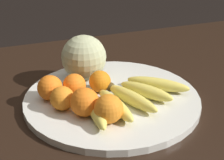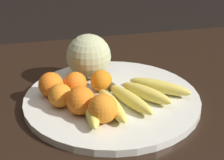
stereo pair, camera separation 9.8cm
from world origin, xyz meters
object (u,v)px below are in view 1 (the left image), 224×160
Objects in this scene: banana_bunch at (131,97)px; produce_tag at (90,99)px; orange_front_left at (109,109)px; orange_back_left at (62,98)px; kitchen_table at (142,129)px; orange_front_right at (85,102)px; fruit_bowl at (112,99)px; orange_mid_center at (74,85)px; melon at (84,57)px; orange_back_right at (100,81)px; orange_top_small at (50,88)px.

produce_tag is (0.10, -0.05, -0.02)m from banana_bunch.
orange_front_left is 0.13m from orange_back_left.
orange_front_right is (0.17, 0.02, 0.13)m from kitchen_table.
orange_back_left is (0.14, 0.02, 0.04)m from fruit_bowl.
orange_mid_center reaches higher than banana_bunch.
melon is (0.11, -0.18, 0.16)m from kitchen_table.
orange_back_left is at bearing 20.24° from produce_tag.
orange_back_right reaches higher than fruit_bowl.
banana_bunch is 4.34× the size of orange_front_left.
fruit_bowl is 1.54× the size of banana_bunch.
orange_front_right is at bearing 8.00° from kitchen_table.
orange_back_left is (0.17, -0.03, 0.01)m from banana_bunch.
orange_mid_center is (0.04, -0.15, -0.00)m from orange_front_left.
orange_back_left is at bearing -5.99° from kitchen_table.
fruit_bowl is 7.07× the size of orange_top_small.
orange_mid_center reaches higher than kitchen_table.
orange_top_small is (0.14, -0.00, 0.00)m from orange_back_right.
produce_tag is (0.01, -0.12, -0.03)m from orange_front_left.
orange_top_small reaches higher than kitchen_table.
orange_back_left is 1.03× the size of orange_back_right.
melon is at bearing -141.96° from orange_top_small.
produce_tag is (-0.03, -0.07, -0.03)m from orange_front_right.
orange_front_right reaches higher than fruit_bowl.
orange_back_left is (0.21, -0.02, 0.13)m from kitchen_table.
melon reaches higher than kitchen_table.
produce_tag is (-0.08, -0.02, -0.03)m from orange_back_left.
kitchen_table is 22.90× the size of orange_front_right.
orange_front_left reaches higher than fruit_bowl.
orange_top_small is (0.23, -0.08, 0.13)m from kitchen_table.
melon reaches higher than orange_front_right.
melon is at bearing -57.60° from kitchen_table.
melon is 1.95× the size of orange_top_small.
melon reaches higher than banana_bunch.
fruit_bowl is 0.07m from banana_bunch.
orange_mid_center is at bearing -0.34° from orange_back_right.
orange_front_right is (0.09, 0.06, 0.04)m from fruit_bowl.
banana_bunch is at bearing 111.10° from melon.
orange_front_left is (0.05, 0.11, 0.04)m from fruit_bowl.
orange_back_left reaches higher than fruit_bowl.
orange_front_left is at bearing 133.51° from orange_back_left.
fruit_bowl is at bearing -28.60° from kitchen_table.
banana_bunch is at bearing -142.85° from orange_front_left.
orange_top_small is at bearing 38.04° from melon.
orange_front_right reaches higher than kitchen_table.
orange_front_left is 0.12m from produce_tag.
orange_mid_center is at bearing -128.34° from orange_back_left.
fruit_bowl is 0.15m from orange_back_left.
orange_front_right reaches higher than orange_mid_center.
melon reaches higher than orange_front_left.
fruit_bowl is 3.62× the size of melon.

